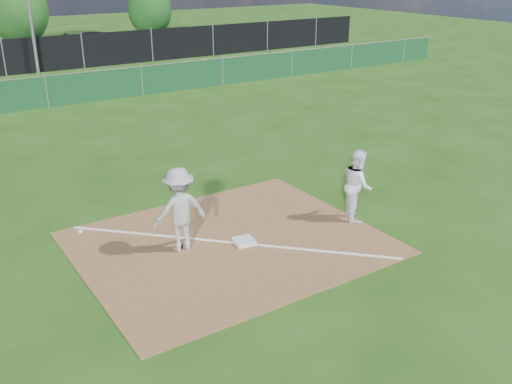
% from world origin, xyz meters
% --- Properties ---
extents(ground, '(90.00, 90.00, 0.00)m').
position_xyz_m(ground, '(0.00, 10.00, 0.00)').
color(ground, '#1F490F').
rests_on(ground, ground).
extents(infield_dirt, '(6.00, 5.00, 0.02)m').
position_xyz_m(infield_dirt, '(0.00, 1.00, 0.01)').
color(infield_dirt, brown).
rests_on(infield_dirt, ground).
extents(foul_line, '(5.01, 5.01, 0.01)m').
position_xyz_m(foul_line, '(0.00, 1.00, 0.03)').
color(foul_line, white).
rests_on(foul_line, infield_dirt).
extents(green_fence, '(44.00, 0.05, 1.20)m').
position_xyz_m(green_fence, '(0.00, 15.00, 0.60)').
color(green_fence, '#103A1E').
rests_on(green_fence, ground).
extents(black_fence, '(46.00, 0.04, 1.80)m').
position_xyz_m(black_fence, '(0.00, 23.00, 0.90)').
color(black_fence, black).
rests_on(black_fence, ground).
extents(first_base, '(0.47, 0.47, 0.09)m').
position_xyz_m(first_base, '(0.24, 0.81, 0.06)').
color(first_base, white).
rests_on(first_base, infield_dirt).
extents(play_at_first, '(2.67, 0.76, 1.73)m').
position_xyz_m(play_at_first, '(-0.95, 1.31, 0.88)').
color(play_at_first, '#B4B4B7').
rests_on(play_at_first, infield_dirt).
extents(runner, '(0.93, 0.99, 1.62)m').
position_xyz_m(runner, '(3.04, 0.50, 0.81)').
color(runner, white).
rests_on(runner, ground).
extents(car_right, '(4.34, 1.99, 1.23)m').
position_xyz_m(car_right, '(6.81, 28.29, 0.63)').
color(car_right, black).
rests_on(car_right, parking_lot).
extents(tree_mid, '(3.76, 3.76, 4.46)m').
position_xyz_m(tree_mid, '(3.12, 33.16, 2.30)').
color(tree_mid, '#382316').
rests_on(tree_mid, ground).
extents(tree_right, '(3.22, 3.22, 3.82)m').
position_xyz_m(tree_right, '(12.42, 33.27, 1.97)').
color(tree_right, '#382316').
rests_on(tree_right, ground).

